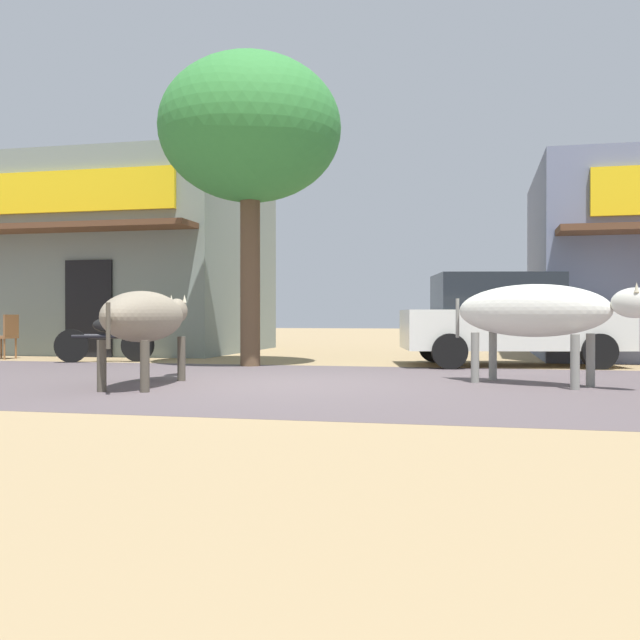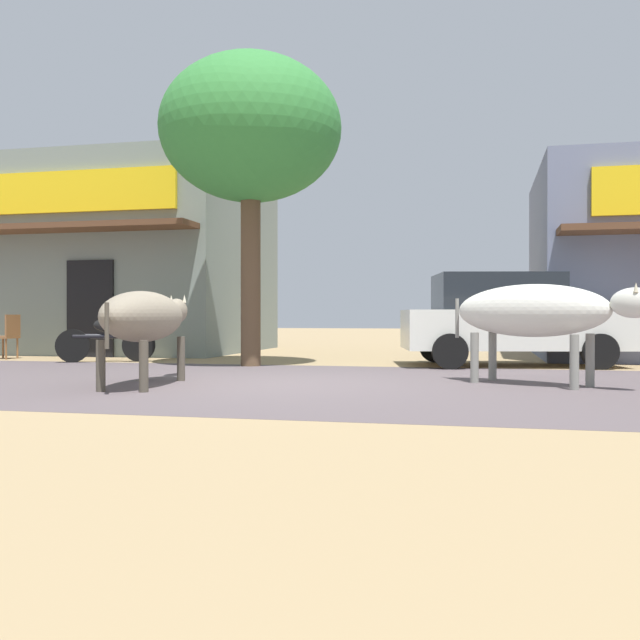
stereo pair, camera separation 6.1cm
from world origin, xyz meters
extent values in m
plane|color=#9E845C|center=(0.00, 0.00, 0.00)|extent=(80.00, 80.00, 0.00)
cube|color=#594E50|center=(0.00, 0.00, 0.00)|extent=(72.00, 6.51, 0.00)
cube|color=gray|center=(-6.09, 7.50, 2.31)|extent=(6.32, 5.34, 4.61)
cube|color=yellow|center=(-6.09, 4.77, 3.60)|extent=(5.05, 0.10, 0.90)
cube|color=brown|center=(-6.09, 4.38, 2.77)|extent=(6.06, 0.90, 0.12)
cube|color=black|center=(-5.59, 4.80, 1.05)|extent=(1.10, 0.06, 2.10)
cylinder|color=brown|center=(-1.33, 2.97, 1.59)|extent=(0.35, 0.35, 3.17)
ellipsoid|color=#338038|center=(-1.33, 2.97, 4.23)|extent=(3.24, 3.24, 2.59)
cube|color=silver|center=(3.22, 4.04, 0.65)|extent=(4.10, 2.46, 0.70)
cube|color=#1E2328|center=(2.93, 3.99, 1.32)|extent=(2.38, 1.98, 0.64)
cylinder|color=black|center=(4.26, 5.14, 0.30)|extent=(0.62, 0.30, 0.60)
cylinder|color=black|center=(4.61, 3.45, 0.30)|extent=(0.62, 0.30, 0.60)
cylinder|color=black|center=(1.82, 4.64, 0.30)|extent=(0.62, 0.30, 0.60)
cylinder|color=black|center=(2.17, 2.95, 0.30)|extent=(0.62, 0.30, 0.60)
cylinder|color=black|center=(-3.84, 3.62, 0.32)|extent=(0.61, 0.35, 0.64)
cylinder|color=black|center=(-4.94, 3.08, 0.32)|extent=(0.61, 0.35, 0.64)
cylinder|color=black|center=(-4.39, 3.35, 0.50)|extent=(1.14, 0.63, 0.10)
ellipsoid|color=black|center=(-4.35, 3.37, 0.72)|extent=(0.61, 0.46, 0.28)
cylinder|color=black|center=(-3.90, 3.59, 0.77)|extent=(0.06, 0.06, 0.60)
ellipsoid|color=gray|center=(-1.51, -0.79, 0.89)|extent=(1.00, 2.30, 0.65)
ellipsoid|color=gray|center=(-1.67, 0.57, 0.97)|extent=(0.34, 0.59, 0.36)
cone|color=beige|center=(-1.78, 0.61, 1.15)|extent=(0.06, 0.06, 0.12)
cone|color=beige|center=(-1.58, 0.63, 1.15)|extent=(0.06, 0.06, 0.12)
cylinder|color=#4E463B|center=(-1.86, -0.10, 0.31)|extent=(0.11, 0.11, 0.61)
cylinder|color=#4E463B|center=(-1.34, -0.04, 0.31)|extent=(0.11, 0.11, 0.61)
cylinder|color=#4E463B|center=(-1.69, -1.54, 0.31)|extent=(0.11, 0.11, 0.61)
cylinder|color=#4E463B|center=(-1.17, -1.48, 0.31)|extent=(0.11, 0.11, 0.61)
cylinder|color=#4E463B|center=(-1.38, -1.94, 0.79)|extent=(0.05, 0.05, 0.52)
ellipsoid|color=silver|center=(3.31, 0.45, 0.96)|extent=(2.16, 1.63, 0.68)
ellipsoid|color=silver|center=(4.44, -0.18, 1.05)|extent=(0.63, 0.52, 0.36)
cone|color=beige|center=(4.43, -0.29, 1.23)|extent=(0.06, 0.06, 0.12)
cylinder|color=gray|center=(4.02, 0.34, 0.34)|extent=(0.11, 0.11, 0.67)
cylinder|color=gray|center=(3.78, -0.09, 0.34)|extent=(0.11, 0.11, 0.67)
cylinder|color=gray|center=(2.84, 1.00, 0.34)|extent=(0.11, 0.11, 0.67)
cylinder|color=gray|center=(2.60, 0.57, 0.34)|extent=(0.11, 0.11, 0.67)
cylinder|color=gray|center=(2.35, 0.98, 0.86)|extent=(0.05, 0.05, 0.55)
cube|color=brown|center=(-6.97, 3.81, 0.45)|extent=(0.45, 0.45, 0.05)
cube|color=brown|center=(-6.77, 3.80, 0.70)|extent=(0.05, 0.44, 0.44)
cylinder|color=brown|center=(-7.14, 3.99, 0.21)|extent=(0.04, 0.04, 0.43)
cylinder|color=brown|center=(-6.80, 3.62, 0.21)|extent=(0.04, 0.04, 0.43)
cylinder|color=brown|center=(-6.79, 3.98, 0.21)|extent=(0.04, 0.04, 0.43)
camera|label=1|loc=(2.64, -9.15, 0.90)|focal=40.04mm
camera|label=2|loc=(2.70, -9.14, 0.90)|focal=40.04mm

